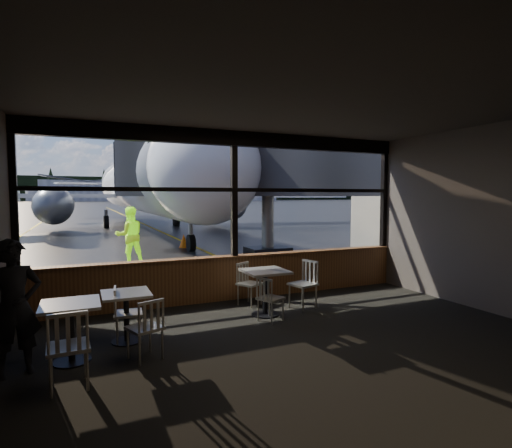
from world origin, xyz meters
TOP-DOWN VIEW (x-y plane):
  - ground_plane at (0.00, 120.00)m, footprint 520.00×520.00m
  - carpet_floor at (0.00, -3.00)m, footprint 8.00×6.00m
  - ceiling at (0.00, -3.00)m, footprint 8.00×6.00m
  - wall_right at (4.00, -3.00)m, footprint 0.04×6.00m
  - window_sill at (0.00, 0.00)m, footprint 8.00×0.28m
  - window_header at (0.00, 0.00)m, footprint 8.00×0.18m
  - mullion_left at (-3.95, 0.00)m, footprint 0.12×0.12m
  - mullion_centre at (0.00, 0.00)m, footprint 0.12×0.12m
  - mullion_right at (3.95, 0.00)m, footprint 0.12×0.12m
  - window_transom at (0.00, 0.00)m, footprint 8.00×0.10m
  - airliner at (1.02, 20.20)m, footprint 31.35×37.60m
  - jet_bridge at (3.60, 5.50)m, footprint 9.07×11.09m
  - cafe_table_near at (0.11, -1.30)m, footprint 0.76×0.76m
  - cafe_table_mid at (-2.34, -1.69)m, footprint 0.68×0.68m
  - cafe_table_left at (-3.08, -2.16)m, footprint 0.72×0.72m
  - chair_near_e at (0.96, -1.20)m, footprint 0.63×0.63m
  - chair_near_w at (0.05, -1.66)m, footprint 0.58×0.58m
  - chair_near_n at (0.11, -0.58)m, footprint 0.63×0.63m
  - chair_mid_s at (-2.19, -2.45)m, footprint 0.59×0.59m
  - chair_mid_w at (-2.31, -1.66)m, footprint 0.50×0.50m
  - chair_left_s at (-3.09, -2.92)m, footprint 0.54×0.54m
  - passenger at (-3.68, -2.29)m, footprint 0.69×0.55m
  - ground_crew at (-1.52, 5.51)m, footprint 0.96×0.79m
  - cone_nose at (1.02, 8.80)m, footprint 0.40×0.40m
  - terminal_annex at (10.00, 2.50)m, footprint 5.00×7.00m
  - hangar_mid at (0.00, 185.00)m, footprint 38.00×15.00m
  - hangar_right at (60.00, 178.00)m, footprint 50.00×20.00m
  - fuel_tank_a at (-30.00, 182.00)m, footprint 8.00×8.00m
  - fuel_tank_b at (-20.00, 182.00)m, footprint 8.00×8.00m
  - fuel_tank_c at (-10.00, 182.00)m, footprint 8.00×8.00m
  - treeline at (0.00, 210.00)m, footprint 360.00×3.00m

SIDE VIEW (x-z plane):
  - ground_plane at x=0.00m, z-range 0.00..0.00m
  - carpet_floor at x=0.00m, z-range 0.01..0.01m
  - cone_nose at x=1.02m, z-range 0.00..0.56m
  - cafe_table_mid at x=-2.34m, z-range 0.00..0.75m
  - cafe_table_left at x=-3.08m, z-range 0.00..0.79m
  - chair_near_w at x=0.05m, z-range 0.00..0.80m
  - chair_mid_w at x=-2.31m, z-range 0.00..0.83m
  - cafe_table_near at x=0.11m, z-range 0.00..0.83m
  - chair_mid_s at x=-2.19m, z-range 0.00..0.84m
  - chair_near_n at x=0.11m, z-range 0.00..0.85m
  - window_sill at x=0.00m, z-range 0.00..0.90m
  - chair_near_e at x=0.96m, z-range 0.00..0.93m
  - chair_left_s at x=-3.09m, z-range 0.00..0.94m
  - passenger at x=-3.68m, z-range 0.00..1.66m
  - ground_crew at x=-1.52m, z-range 0.00..1.83m
  - wall_right at x=4.00m, z-range 0.00..3.50m
  - mullion_left at x=-3.95m, z-range 0.90..3.50m
  - mullion_centre at x=0.00m, z-range 0.90..3.50m
  - mullion_right at x=3.95m, z-range 0.90..3.50m
  - window_transom at x=0.00m, z-range 2.26..2.34m
  - jet_bridge at x=3.60m, z-range 0.00..4.84m
  - terminal_annex at x=10.00m, z-range 0.00..6.00m
  - fuel_tank_a at x=-30.00m, z-range 0.00..6.00m
  - fuel_tank_b at x=-20.00m, z-range 0.00..6.00m
  - fuel_tank_c at x=-10.00m, z-range 0.00..6.00m
  - window_header at x=0.00m, z-range 3.20..3.50m
  - ceiling at x=0.00m, z-range 3.48..3.52m
  - hangar_mid at x=0.00m, z-range 0.00..10.00m
  - airliner at x=1.02m, z-range 0.00..11.48m
  - hangar_right at x=60.00m, z-range 0.00..12.00m
  - treeline at x=0.00m, z-range 0.00..12.00m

